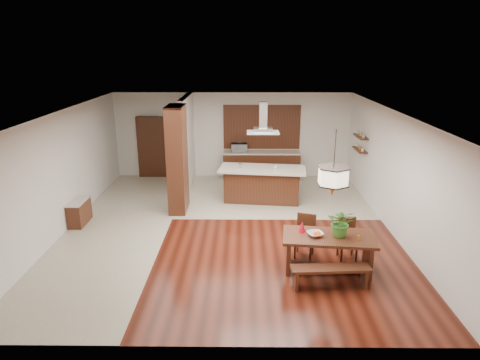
{
  "coord_description": "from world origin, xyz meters",
  "views": [
    {
      "loc": [
        0.39,
        -9.93,
        4.35
      ],
      "look_at": [
        0.3,
        0.0,
        1.25
      ],
      "focal_mm": 32.0,
      "sensor_mm": 36.0,
      "label": 1
    }
  ],
  "objects_px": {
    "microwave": "(239,148)",
    "pendant_lantern": "(334,164)",
    "dining_table": "(328,245)",
    "island_cup": "(276,167)",
    "dining_chair_left": "(305,237)",
    "fruit_bowl": "(315,234)",
    "dining_bench": "(330,277)",
    "hallway_console": "(79,212)",
    "foliage_plant": "(341,222)",
    "kitchen_island": "(262,184)",
    "range_hood": "(263,118)",
    "dining_chair_right": "(348,239)"
  },
  "relations": [
    {
      "from": "microwave",
      "to": "pendant_lantern",
      "type": "bearing_deg",
      "value": -80.43
    },
    {
      "from": "dining_table",
      "to": "island_cup",
      "type": "height_order",
      "value": "island_cup"
    },
    {
      "from": "dining_chair_left",
      "to": "pendant_lantern",
      "type": "height_order",
      "value": "pendant_lantern"
    },
    {
      "from": "dining_chair_left",
      "to": "fruit_bowl",
      "type": "relative_size",
      "value": 3.02
    },
    {
      "from": "dining_bench",
      "to": "pendant_lantern",
      "type": "relative_size",
      "value": 1.14
    },
    {
      "from": "hallway_console",
      "to": "pendant_lantern",
      "type": "xyz_separation_m",
      "value": [
        5.9,
        -2.33,
        1.93
      ]
    },
    {
      "from": "hallway_console",
      "to": "foliage_plant",
      "type": "xyz_separation_m",
      "value": [
        6.13,
        -2.34,
        0.73
      ]
    },
    {
      "from": "hallway_console",
      "to": "island_cup",
      "type": "relative_size",
      "value": 7.82
    },
    {
      "from": "dining_table",
      "to": "kitchen_island",
      "type": "height_order",
      "value": "kitchen_island"
    },
    {
      "from": "dining_table",
      "to": "hallway_console",
      "type": "bearing_deg",
      "value": 158.42
    },
    {
      "from": "fruit_bowl",
      "to": "range_hood",
      "type": "bearing_deg",
      "value": 102.24
    },
    {
      "from": "dining_chair_right",
      "to": "range_hood",
      "type": "distance_m",
      "value": 4.44
    },
    {
      "from": "dining_bench",
      "to": "kitchen_island",
      "type": "height_order",
      "value": "kitchen_island"
    },
    {
      "from": "dining_chair_right",
      "to": "dining_bench",
      "type": "bearing_deg",
      "value": -119.06
    },
    {
      "from": "dining_table",
      "to": "microwave",
      "type": "relative_size",
      "value": 3.66
    },
    {
      "from": "fruit_bowl",
      "to": "island_cup",
      "type": "xyz_separation_m",
      "value": [
        -0.51,
        3.95,
        0.27
      ]
    },
    {
      "from": "dining_chair_right",
      "to": "range_hood",
      "type": "xyz_separation_m",
      "value": [
        -1.68,
        3.57,
        2.02
      ]
    },
    {
      "from": "dining_table",
      "to": "dining_chair_left",
      "type": "distance_m",
      "value": 0.72
    },
    {
      "from": "hallway_console",
      "to": "dining_chair_right",
      "type": "relative_size",
      "value": 0.99
    },
    {
      "from": "fruit_bowl",
      "to": "island_cup",
      "type": "height_order",
      "value": "island_cup"
    },
    {
      "from": "dining_bench",
      "to": "pendant_lantern",
      "type": "height_order",
      "value": "pendant_lantern"
    },
    {
      "from": "foliage_plant",
      "to": "dining_chair_left",
      "type": "bearing_deg",
      "value": 135.46
    },
    {
      "from": "dining_table",
      "to": "pendant_lantern",
      "type": "relative_size",
      "value": 1.45
    },
    {
      "from": "dining_table",
      "to": "range_hood",
      "type": "xyz_separation_m",
      "value": [
        -1.17,
        4.08,
        1.91
      ]
    },
    {
      "from": "range_hood",
      "to": "microwave",
      "type": "distance_m",
      "value": 2.7
    },
    {
      "from": "fruit_bowl",
      "to": "dining_table",
      "type": "bearing_deg",
      "value": 0.32
    },
    {
      "from": "dining_chair_right",
      "to": "kitchen_island",
      "type": "distance_m",
      "value": 3.94
    },
    {
      "from": "foliage_plant",
      "to": "pendant_lantern",
      "type": "bearing_deg",
      "value": 178.05
    },
    {
      "from": "island_cup",
      "to": "microwave",
      "type": "relative_size",
      "value": 0.22
    },
    {
      "from": "dining_bench",
      "to": "hallway_console",
      "type": "bearing_deg",
      "value": 152.88
    },
    {
      "from": "dining_chair_right",
      "to": "pendant_lantern",
      "type": "relative_size",
      "value": 0.68
    },
    {
      "from": "dining_bench",
      "to": "dining_chair_right",
      "type": "relative_size",
      "value": 1.69
    },
    {
      "from": "hallway_console",
      "to": "foliage_plant",
      "type": "distance_m",
      "value": 6.6
    },
    {
      "from": "dining_chair_left",
      "to": "kitchen_island",
      "type": "height_order",
      "value": "kitchen_island"
    },
    {
      "from": "hallway_console",
      "to": "dining_bench",
      "type": "relative_size",
      "value": 0.59
    },
    {
      "from": "hallway_console",
      "to": "dining_bench",
      "type": "bearing_deg",
      "value": -27.12
    },
    {
      "from": "dining_chair_right",
      "to": "kitchen_island",
      "type": "bearing_deg",
      "value": 112.66
    },
    {
      "from": "hallway_console",
      "to": "dining_chair_right",
      "type": "xyz_separation_m",
      "value": [
        6.41,
        -1.83,
        0.13
      ]
    },
    {
      "from": "foliage_plant",
      "to": "dining_bench",
      "type": "bearing_deg",
      "value": -114.39
    },
    {
      "from": "dining_bench",
      "to": "dining_chair_left",
      "type": "distance_m",
      "value": 1.32
    },
    {
      "from": "hallway_console",
      "to": "fruit_bowl",
      "type": "xyz_separation_m",
      "value": [
        5.62,
        -2.34,
        0.48
      ]
    },
    {
      "from": "kitchen_island",
      "to": "range_hood",
      "type": "bearing_deg",
      "value": 96.66
    },
    {
      "from": "dining_bench",
      "to": "fruit_bowl",
      "type": "relative_size",
      "value": 4.89
    },
    {
      "from": "foliage_plant",
      "to": "microwave",
      "type": "bearing_deg",
      "value": 108.33
    },
    {
      "from": "dining_table",
      "to": "island_cup",
      "type": "relative_size",
      "value": 16.92
    },
    {
      "from": "hallway_console",
      "to": "dining_chair_left",
      "type": "height_order",
      "value": "dining_chair_left"
    },
    {
      "from": "dining_chair_right",
      "to": "fruit_bowl",
      "type": "bearing_deg",
      "value": -149.86
    },
    {
      "from": "hallway_console",
      "to": "dining_chair_left",
      "type": "relative_size",
      "value": 0.95
    },
    {
      "from": "dining_table",
      "to": "dining_chair_right",
      "type": "xyz_separation_m",
      "value": [
        0.51,
        0.5,
        -0.11
      ]
    },
    {
      "from": "dining_bench",
      "to": "dining_table",
      "type": "bearing_deg",
      "value": 83.99
    }
  ]
}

